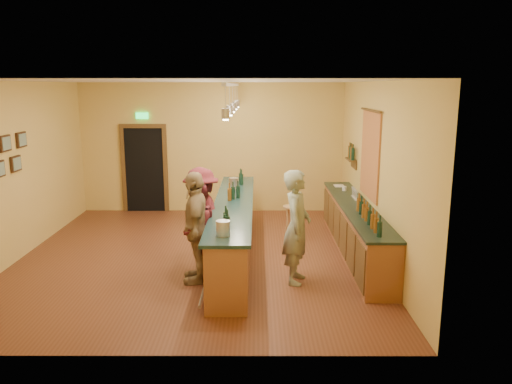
{
  "coord_description": "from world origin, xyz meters",
  "views": [
    {
      "loc": [
        1.12,
        -8.85,
        3.13
      ],
      "look_at": [
        1.1,
        0.2,
        1.19
      ],
      "focal_mm": 35.0,
      "sensor_mm": 36.0,
      "label": 1
    }
  ],
  "objects_px": {
    "back_counter": "(355,229)",
    "customer_c": "(202,216)",
    "bartender": "(297,227)",
    "tasting_bar": "(234,225)",
    "customer_b": "(196,227)",
    "bar_stool": "(290,213)",
    "customer_a": "(197,231)"
  },
  "relations": [
    {
      "from": "tasting_bar",
      "to": "bar_stool",
      "type": "relative_size",
      "value": 7.99
    },
    {
      "from": "tasting_bar",
      "to": "bar_stool",
      "type": "distance_m",
      "value": 1.77
    },
    {
      "from": "customer_c",
      "to": "bar_stool",
      "type": "bearing_deg",
      "value": 111.76
    },
    {
      "from": "customer_b",
      "to": "back_counter",
      "type": "bearing_deg",
      "value": 110.98
    },
    {
      "from": "customer_b",
      "to": "tasting_bar",
      "type": "bearing_deg",
      "value": 150.34
    },
    {
      "from": "back_counter",
      "to": "bartender",
      "type": "bearing_deg",
      "value": -131.39
    },
    {
      "from": "customer_b",
      "to": "customer_c",
      "type": "relative_size",
      "value": 1.04
    },
    {
      "from": "back_counter",
      "to": "customer_c",
      "type": "distance_m",
      "value": 2.91
    },
    {
      "from": "back_counter",
      "to": "customer_a",
      "type": "bearing_deg",
      "value": -156.85
    },
    {
      "from": "tasting_bar",
      "to": "customer_b",
      "type": "distance_m",
      "value": 1.33
    },
    {
      "from": "tasting_bar",
      "to": "customer_c",
      "type": "relative_size",
      "value": 2.93
    },
    {
      "from": "bartender",
      "to": "customer_a",
      "type": "xyz_separation_m",
      "value": [
        -1.61,
        0.17,
        -0.12
      ]
    },
    {
      "from": "back_counter",
      "to": "customer_a",
      "type": "distance_m",
      "value": 3.09
    },
    {
      "from": "customer_b",
      "to": "bar_stool",
      "type": "height_order",
      "value": "customer_b"
    },
    {
      "from": "tasting_bar",
      "to": "customer_c",
      "type": "height_order",
      "value": "customer_c"
    },
    {
      "from": "bartender",
      "to": "customer_b",
      "type": "xyz_separation_m",
      "value": [
        -1.61,
        0.03,
        -0.01
      ]
    },
    {
      "from": "bartender",
      "to": "customer_b",
      "type": "relative_size",
      "value": 1.02
    },
    {
      "from": "customer_a",
      "to": "customer_b",
      "type": "relative_size",
      "value": 0.88
    },
    {
      "from": "tasting_bar",
      "to": "bartender",
      "type": "distance_m",
      "value": 1.63
    },
    {
      "from": "customer_a",
      "to": "customer_b",
      "type": "distance_m",
      "value": 0.18
    },
    {
      "from": "customer_a",
      "to": "bar_stool",
      "type": "relative_size",
      "value": 2.51
    },
    {
      "from": "bartender",
      "to": "customer_a",
      "type": "relative_size",
      "value": 1.15
    },
    {
      "from": "bartender",
      "to": "bar_stool",
      "type": "bearing_deg",
      "value": 9.53
    },
    {
      "from": "bartender",
      "to": "customer_c",
      "type": "distance_m",
      "value": 1.82
    },
    {
      "from": "back_counter",
      "to": "tasting_bar",
      "type": "height_order",
      "value": "tasting_bar"
    },
    {
      "from": "bartender",
      "to": "customer_c",
      "type": "relative_size",
      "value": 1.06
    },
    {
      "from": "customer_c",
      "to": "bar_stool",
      "type": "distance_m",
      "value": 2.42
    },
    {
      "from": "bartender",
      "to": "customer_b",
      "type": "height_order",
      "value": "bartender"
    },
    {
      "from": "customer_a",
      "to": "customer_c",
      "type": "relative_size",
      "value": 0.92
    },
    {
      "from": "back_counter",
      "to": "customer_b",
      "type": "bearing_deg",
      "value": -154.5
    },
    {
      "from": "bartender",
      "to": "customer_b",
      "type": "bearing_deg",
      "value": 100.01
    },
    {
      "from": "bartender",
      "to": "tasting_bar",
      "type": "bearing_deg",
      "value": 52.7
    }
  ]
}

